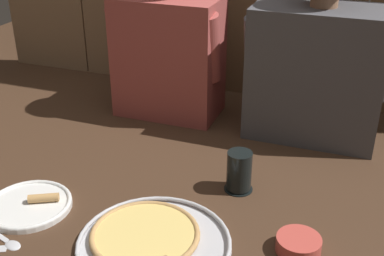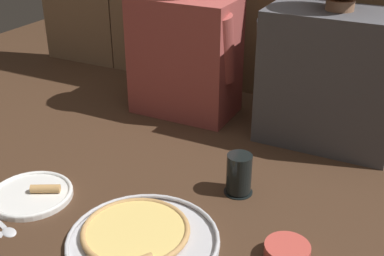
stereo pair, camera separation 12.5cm
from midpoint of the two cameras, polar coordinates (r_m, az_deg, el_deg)
The scene contains 8 objects.
ground_plane at distance 1.26m, azimuth -4.40°, elevation -9.32°, with size 3.20×3.20×0.00m, color #422B1C.
pizza_tray at distance 1.16m, azimuth -8.09°, elevation -12.73°, with size 0.35×0.35×0.03m.
dinner_plate at distance 1.34m, azimuth -20.84°, elevation -8.36°, with size 0.21×0.21×0.03m.
drinking_glass at distance 1.30m, azimuth 2.73°, elevation -5.13°, with size 0.08×0.08×0.11m.
dipping_bowl at distance 1.14m, azimuth 9.06°, elevation -13.15°, with size 0.10×0.10×0.04m.
table_spoon at distance 1.26m, azimuth -23.36°, elevation -11.90°, with size 0.14×0.06×0.01m.
diner_left at distance 1.68m, azimuth -4.94°, elevation 10.95°, with size 0.38×0.21×0.62m.
diner_right at distance 1.54m, azimuth 12.11°, elevation 8.52°, with size 0.44×0.23×0.63m.
Camera 1 is at (0.39, -0.95, 0.74)m, focal length 46.26 mm.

